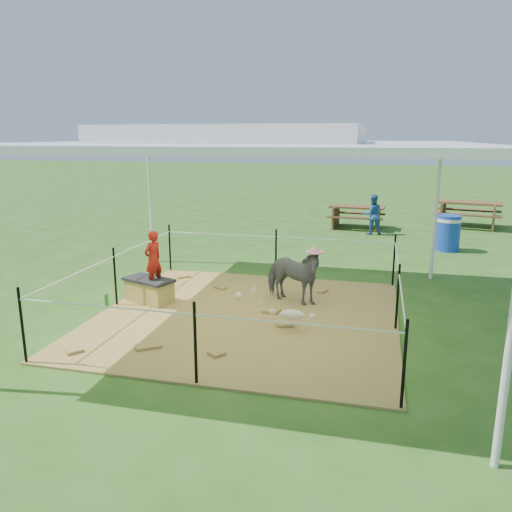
% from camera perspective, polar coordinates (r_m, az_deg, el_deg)
% --- Properties ---
extents(ground, '(90.00, 90.00, 0.00)m').
position_cam_1_polar(ground, '(7.88, -1.05, -7.02)').
color(ground, '#2D5919').
rests_on(ground, ground).
extents(hay_patch, '(4.60, 4.60, 0.03)m').
position_cam_1_polar(hay_patch, '(7.88, -1.05, -6.91)').
color(hay_patch, brown).
rests_on(hay_patch, ground).
extents(canopy_tent, '(6.30, 6.30, 2.90)m').
position_cam_1_polar(canopy_tent, '(7.38, -1.14, 12.95)').
color(canopy_tent, silver).
rests_on(canopy_tent, ground).
extents(rope_fence, '(4.54, 4.54, 1.00)m').
position_cam_1_polar(rope_fence, '(7.68, -1.07, -2.52)').
color(rope_fence, black).
rests_on(rope_fence, ground).
extents(straw_bale, '(0.89, 0.66, 0.36)m').
position_cam_1_polar(straw_bale, '(8.67, -12.10, -3.94)').
color(straw_bale, '#A3893B').
rests_on(straw_bale, hay_patch).
extents(dark_cloth, '(0.96, 0.72, 0.04)m').
position_cam_1_polar(dark_cloth, '(8.61, -12.16, -2.67)').
color(dark_cloth, black).
rests_on(dark_cloth, straw_bale).
extents(woman, '(0.34, 0.41, 0.96)m').
position_cam_1_polar(woman, '(8.45, -11.71, 0.28)').
color(woman, '#AC1A10').
rests_on(woman, straw_bale).
extents(green_bottle, '(0.08, 0.08, 0.22)m').
position_cam_1_polar(green_bottle, '(8.57, -16.71, -4.90)').
color(green_bottle, '#1A7629').
rests_on(green_bottle, hay_patch).
extents(pony, '(1.23, 0.89, 0.94)m').
position_cam_1_polar(pony, '(8.35, 4.15, -2.24)').
color(pony, '#47474C').
rests_on(pony, hay_patch).
extents(pink_hat, '(0.29, 0.29, 0.14)m').
position_cam_1_polar(pink_hat, '(8.22, 4.21, 1.38)').
color(pink_hat, pink).
rests_on(pink_hat, pony).
extents(foal, '(0.96, 0.56, 0.52)m').
position_cam_1_polar(foal, '(7.25, 4.15, -6.48)').
color(foal, beige).
rests_on(foal, hay_patch).
extents(trash_barrel, '(0.61, 0.61, 0.88)m').
position_cam_1_polar(trash_barrel, '(13.20, 21.11, 2.46)').
color(trash_barrel, '#173DB1').
rests_on(trash_barrel, ground).
extents(picnic_table_near, '(1.74, 1.32, 0.68)m').
position_cam_1_polar(picnic_table_near, '(15.72, 11.42, 4.39)').
color(picnic_table_near, brown).
rests_on(picnic_table_near, ground).
extents(picnic_table_far, '(2.14, 1.73, 0.79)m').
position_cam_1_polar(picnic_table_far, '(16.97, 23.06, 4.41)').
color(picnic_table_far, '#52391C').
rests_on(picnic_table_far, ground).
extents(distant_person, '(0.66, 0.58, 1.15)m').
position_cam_1_polar(distant_person, '(14.78, 13.15, 4.64)').
color(distant_person, '#2D5FAA').
rests_on(distant_person, ground).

